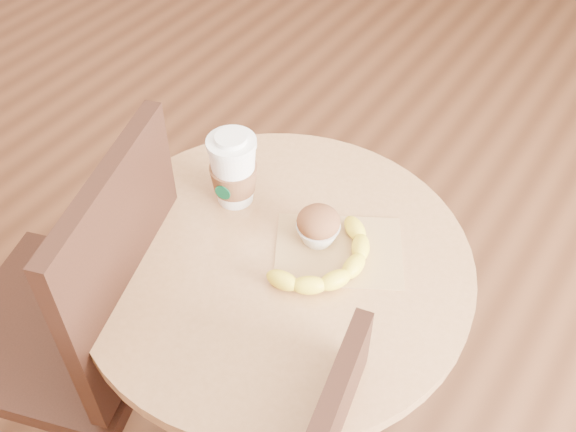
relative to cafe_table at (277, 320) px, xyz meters
The scene contains 6 objects.
cafe_table is the anchor object (origin of this frame).
chair_left 0.40m from the cafe_table, 146.45° to the right, with size 0.55×0.55×0.99m.
kraft_bag 0.24m from the cafe_table, 42.95° to the left, with size 0.24×0.18×0.00m, color tan.
coffee_cup 0.33m from the cafe_table, 151.83° to the left, with size 0.10×0.10×0.16m.
muffin 0.26m from the cafe_table, 63.88° to the left, with size 0.08×0.08×0.08m.
banana 0.24m from the cafe_table, 23.58° to the left, with size 0.15×0.25×0.03m, color yellow, non-canonical shape.
Camera 1 is at (0.46, -0.62, 1.72)m, focal length 42.00 mm.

